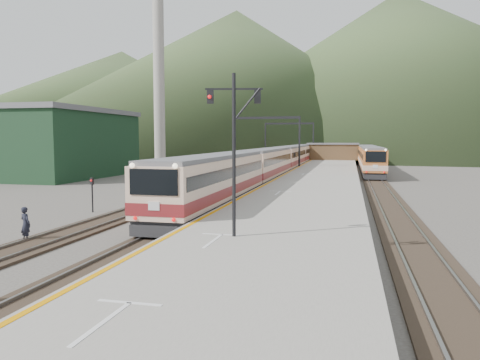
% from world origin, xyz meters
% --- Properties ---
extents(ground, '(400.00, 400.00, 0.00)m').
position_xyz_m(ground, '(0.00, 0.00, 0.00)').
color(ground, '#47423D').
rests_on(ground, ground).
extents(track_main, '(2.60, 200.00, 0.23)m').
position_xyz_m(track_main, '(0.00, 40.00, 0.07)').
color(track_main, black).
rests_on(track_main, ground).
extents(track_far, '(2.60, 200.00, 0.23)m').
position_xyz_m(track_far, '(-5.00, 40.00, 0.07)').
color(track_far, black).
rests_on(track_far, ground).
extents(track_second, '(2.60, 200.00, 0.23)m').
position_xyz_m(track_second, '(11.50, 40.00, 0.07)').
color(track_second, black).
rests_on(track_second, ground).
extents(platform, '(8.00, 100.00, 1.00)m').
position_xyz_m(platform, '(5.60, 38.00, 0.50)').
color(platform, gray).
rests_on(platform, ground).
extents(gantry_near, '(9.55, 0.25, 8.00)m').
position_xyz_m(gantry_near, '(-2.85, 55.00, 5.59)').
color(gantry_near, black).
rests_on(gantry_near, ground).
extents(gantry_far, '(9.55, 0.25, 8.00)m').
position_xyz_m(gantry_far, '(-2.85, 80.00, 5.59)').
color(gantry_far, black).
rests_on(gantry_far, ground).
extents(warehouse, '(14.50, 20.50, 8.60)m').
position_xyz_m(warehouse, '(-28.00, 42.00, 4.32)').
color(warehouse, '#13321C').
rests_on(warehouse, ground).
extents(smokestack, '(1.80, 1.80, 30.00)m').
position_xyz_m(smokestack, '(-22.00, 62.00, 15.00)').
color(smokestack, '#9E998E').
rests_on(smokestack, ground).
extents(station_shed, '(9.40, 4.40, 3.10)m').
position_xyz_m(station_shed, '(5.60, 78.00, 2.57)').
color(station_shed, brown).
rests_on(station_shed, platform).
extents(hill_a, '(180.00, 180.00, 60.00)m').
position_xyz_m(hill_a, '(-40.00, 190.00, 30.00)').
color(hill_a, '#3B4D2C').
rests_on(hill_a, ground).
extents(hill_b, '(220.00, 220.00, 75.00)m').
position_xyz_m(hill_b, '(30.00, 230.00, 37.50)').
color(hill_b, '#3B4D2C').
rests_on(hill_b, ground).
extents(hill_d, '(200.00, 200.00, 55.00)m').
position_xyz_m(hill_d, '(-120.00, 240.00, 27.50)').
color(hill_d, '#3B4D2C').
rests_on(hill_d, ground).
extents(main_train, '(2.87, 78.74, 3.51)m').
position_xyz_m(main_train, '(0.00, 48.67, 1.98)').
color(main_train, beige).
rests_on(main_train, track_main).
extents(second_train, '(2.70, 36.85, 3.30)m').
position_xyz_m(second_train, '(11.50, 62.26, 1.88)').
color(second_train, '#BE662E').
rests_on(second_train, track_second).
extents(signal_mast, '(2.17, 0.59, 6.29)m').
position_xyz_m(signal_mast, '(4.35, 7.01, 4.86)').
color(signal_mast, black).
rests_on(signal_mast, platform).
extents(short_signal_b, '(0.27, 0.23, 2.27)m').
position_xyz_m(short_signal_b, '(-2.05, 25.02, 1.46)').
color(short_signal_b, black).
rests_on(short_signal_b, ground).
extents(short_signal_c, '(0.25, 0.21, 2.27)m').
position_xyz_m(short_signal_c, '(-7.68, 16.89, 1.46)').
color(short_signal_c, black).
rests_on(short_signal_c, ground).
extents(worker, '(0.70, 0.59, 1.65)m').
position_xyz_m(worker, '(-5.98, 8.20, 0.82)').
color(worker, black).
rests_on(worker, ground).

